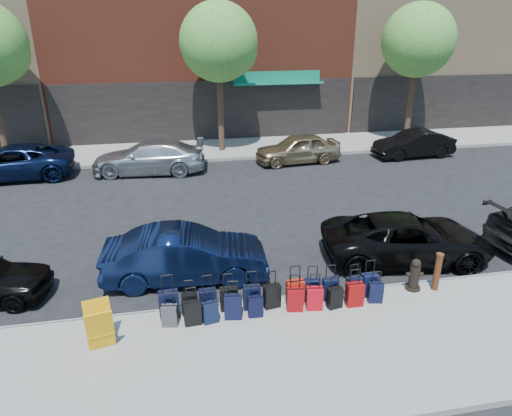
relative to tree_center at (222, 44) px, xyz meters
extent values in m
plane|color=black|center=(-0.64, -9.50, -5.41)|extent=(120.00, 120.00, 0.00)
cube|color=gray|center=(-0.64, -16.00, -5.34)|extent=(60.00, 4.00, 0.15)
cube|color=gray|center=(-0.64, 0.50, -5.34)|extent=(60.00, 4.00, 0.15)
cube|color=gray|center=(-0.64, -13.98, -5.34)|extent=(60.00, 0.08, 0.15)
cube|color=gray|center=(-0.64, -1.52, -5.34)|extent=(60.00, 0.08, 0.15)
cube|color=black|center=(-0.64, 2.45, -3.71)|extent=(16.66, 0.15, 3.40)
cube|color=#0C6D51|center=(3.36, 2.10, -2.21)|extent=(5.00, 0.91, 0.27)
cube|color=#0C6D51|center=(3.36, 2.40, -1.86)|extent=(5.00, 0.10, 0.60)
cube|color=black|center=(15.36, 2.45, -3.71)|extent=(14.70, 0.15, 3.40)
cylinder|color=black|center=(-0.14, 0.00, -2.86)|extent=(0.30, 0.30, 4.80)
sphere|color=#367B29|center=(-0.14, 0.00, 0.11)|extent=(3.80, 3.80, 3.80)
sphere|color=#367B29|center=(0.46, 0.00, -0.27)|extent=(2.58, 2.58, 2.58)
cylinder|color=black|center=(10.36, 0.00, -2.86)|extent=(0.30, 0.30, 4.80)
sphere|color=#367B29|center=(10.36, 0.00, 0.11)|extent=(3.80, 3.80, 3.80)
sphere|color=#367B29|center=(10.96, 0.00, -0.27)|extent=(2.58, 2.58, 2.58)
cube|color=black|center=(-3.09, -14.28, -4.93)|extent=(0.46, 0.27, 0.67)
cylinder|color=black|center=(-3.09, -14.28, -4.20)|extent=(0.25, 0.05, 0.03)
cube|color=black|center=(-2.62, -14.26, -4.99)|extent=(0.37, 0.21, 0.55)
cylinder|color=black|center=(-2.62, -14.26, -4.40)|extent=(0.20, 0.04, 0.03)
cube|color=black|center=(-2.19, -14.25, -4.97)|extent=(0.40, 0.23, 0.59)
cylinder|color=black|center=(-2.19, -14.25, -4.32)|extent=(0.22, 0.04, 0.03)
cube|color=black|center=(-1.71, -14.25, -4.97)|extent=(0.39, 0.22, 0.59)
cylinder|color=black|center=(-1.71, -14.25, -4.34)|extent=(0.22, 0.04, 0.03)
cube|color=black|center=(-1.16, -14.32, -4.96)|extent=(0.42, 0.25, 0.61)
cylinder|color=black|center=(-1.16, -14.32, -4.30)|extent=(0.23, 0.05, 0.03)
cube|color=black|center=(-0.68, -14.34, -4.97)|extent=(0.42, 0.28, 0.59)
cylinder|color=black|center=(-0.68, -14.34, -4.33)|extent=(0.22, 0.07, 0.03)
cube|color=#AC1C0B|center=(-0.10, -14.33, -4.94)|extent=(0.42, 0.23, 0.63)
cylinder|color=black|center=(-0.10, -14.33, -4.26)|extent=(0.24, 0.03, 0.03)
cube|color=black|center=(0.34, -14.27, -4.97)|extent=(0.42, 0.27, 0.58)
cylinder|color=black|center=(0.34, -14.27, -4.34)|extent=(0.22, 0.07, 0.03)
cube|color=black|center=(0.80, -14.29, -4.97)|extent=(0.39, 0.23, 0.57)
cylinder|color=black|center=(0.80, -14.29, -4.35)|extent=(0.22, 0.04, 0.03)
cube|color=black|center=(1.40, -14.33, -4.98)|extent=(0.40, 0.26, 0.56)
cylinder|color=black|center=(1.40, -14.33, -4.37)|extent=(0.21, 0.06, 0.03)
cube|color=black|center=(1.82, -14.31, -4.96)|extent=(0.41, 0.23, 0.60)
cylinder|color=black|center=(1.82, -14.31, -4.32)|extent=(0.22, 0.04, 0.03)
cube|color=#38383C|center=(-3.09, -14.61, -5.01)|extent=(0.38, 0.26, 0.51)
cylinder|color=black|center=(-3.09, -14.61, -4.45)|extent=(0.20, 0.06, 0.03)
cube|color=black|center=(-2.58, -14.65, -4.98)|extent=(0.40, 0.25, 0.57)
cylinder|color=black|center=(-2.58, -14.65, -4.36)|extent=(0.22, 0.05, 0.03)
cube|color=black|center=(-2.18, -14.66, -5.01)|extent=(0.38, 0.26, 0.51)
cylinder|color=black|center=(-2.18, -14.66, -4.46)|extent=(0.19, 0.07, 0.03)
cube|color=black|center=(-1.65, -14.60, -4.97)|extent=(0.43, 0.29, 0.59)
cylinder|color=black|center=(-1.65, -14.60, -4.33)|extent=(0.22, 0.07, 0.03)
cube|color=black|center=(-1.13, -14.63, -5.01)|extent=(0.34, 0.21, 0.50)
cylinder|color=black|center=(-1.13, -14.63, -4.47)|extent=(0.19, 0.04, 0.03)
cube|color=maroon|center=(-0.17, -14.57, -4.98)|extent=(0.42, 0.28, 0.57)
cylinder|color=black|center=(-0.17, -14.57, -4.35)|extent=(0.22, 0.07, 0.03)
cube|color=#AD0B16|center=(0.30, -14.61, -4.98)|extent=(0.42, 0.28, 0.57)
cylinder|color=black|center=(0.30, -14.61, -4.36)|extent=(0.22, 0.07, 0.03)
cube|color=black|center=(0.79, -14.64, -5.00)|extent=(0.39, 0.27, 0.52)
cylinder|color=black|center=(0.79, -14.64, -4.44)|extent=(0.20, 0.07, 0.03)
cube|color=maroon|center=(1.29, -14.65, -4.97)|extent=(0.40, 0.24, 0.59)
cylinder|color=black|center=(1.29, -14.65, -4.32)|extent=(0.22, 0.03, 0.03)
cube|color=black|center=(1.85, -14.61, -5.01)|extent=(0.37, 0.26, 0.50)
cylinder|color=black|center=(1.85, -14.61, -4.46)|extent=(0.19, 0.07, 0.03)
cylinder|color=black|center=(3.05, -14.26, -5.23)|extent=(0.38, 0.38, 0.06)
cylinder|color=black|center=(3.05, -14.26, -4.90)|extent=(0.26, 0.26, 0.60)
sphere|color=black|center=(3.05, -14.26, -4.52)|extent=(0.24, 0.24, 0.24)
cylinder|color=black|center=(3.05, -14.26, -4.83)|extent=(0.44, 0.17, 0.11)
cylinder|color=#38190C|center=(3.59, -14.38, -4.76)|extent=(0.17, 0.17, 1.00)
cylinder|color=#38190C|center=(3.59, -14.38, -4.27)|extent=(0.19, 0.19, 0.04)
cube|color=orange|center=(-4.48, -15.21, -4.76)|extent=(0.59, 0.36, 0.98)
cube|color=orange|center=(-4.56, -14.86, -4.76)|extent=(0.59, 0.36, 0.98)
cube|color=orange|center=(-4.52, -15.03, -4.91)|extent=(0.61, 0.47, 0.02)
imported|color=#0C1838|center=(-2.61, -12.41, -4.70)|extent=(4.43, 1.76, 1.43)
imported|color=black|center=(3.74, -12.50, -4.74)|extent=(5.09, 2.85, 1.34)
imported|color=#0C1534|center=(-9.75, -2.43, -4.68)|extent=(5.40, 2.72, 1.46)
imported|color=silver|center=(-3.80, -2.73, -4.68)|extent=(5.26, 2.60, 1.47)
imported|color=#9C865F|center=(3.30, -2.47, -4.71)|extent=(4.27, 2.05, 1.41)
imported|color=black|center=(9.36, -2.62, -4.74)|extent=(4.14, 1.65, 1.34)
camera|label=1|loc=(-2.79, -23.33, 1.15)|focal=32.00mm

